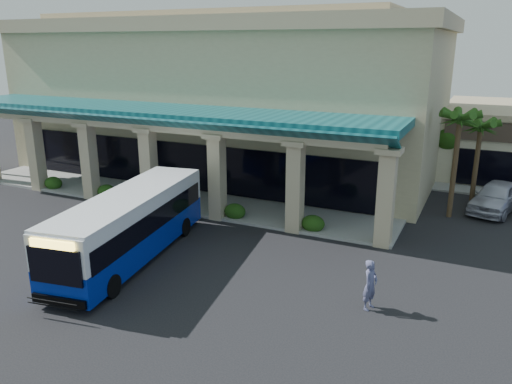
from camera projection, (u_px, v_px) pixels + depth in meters
The scene contains 9 objects.
ground at pixel (219, 264), 21.79m from camera, with size 110.00×110.00×0.00m, color black.
main_building at pixel (229, 94), 37.32m from camera, with size 30.80×14.80×11.35m, color #BFB388, non-canonical shape.
arcade at pixel (158, 154), 30.15m from camera, with size 30.00×6.20×5.70m, color #0C454C, non-canonical shape.
palm_0 at pixel (455, 159), 26.90m from camera, with size 2.40×2.40×6.60m, color #204813, non-canonical shape.
palm_1 at pixel (477, 157), 29.20m from camera, with size 2.40×2.40×5.80m, color #204813, non-canonical shape.
broadleaf_tree at pixel (448, 147), 34.50m from camera, with size 2.60×2.60×4.81m, color #193C0D, non-canonical shape.
transit_bus at pixel (131, 226), 22.09m from camera, with size 2.49×10.70×2.99m, color #06239D, non-canonical shape.
pedestrian at pixel (370, 285), 17.92m from camera, with size 0.69×0.45×1.89m, color #515378.
car_silver at pixel (497, 197), 28.52m from camera, with size 2.04×5.07×1.73m, color #B4B5C6.
Camera 1 is at (10.00, -17.38, 9.25)m, focal length 35.00 mm.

